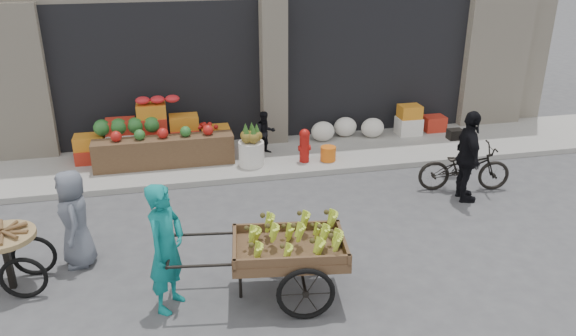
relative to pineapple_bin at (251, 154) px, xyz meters
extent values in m
plane|color=#424244|center=(0.75, -3.60, -0.37)|extent=(80.00, 80.00, 0.00)
cube|color=gray|center=(0.75, 0.50, -0.31)|extent=(18.00, 2.20, 0.12)
cube|color=black|center=(-1.73, 2.40, 1.30)|extent=(4.40, 1.60, 3.10)
cube|color=black|center=(3.23, 2.40, 1.30)|extent=(4.40, 1.60, 3.10)
cube|color=beige|center=(0.75, 1.55, 1.30)|extent=(0.55, 0.80, 3.22)
cube|color=brown|center=(-1.73, 0.35, 0.05)|extent=(2.80, 0.45, 0.60)
sphere|color=#1E5923|center=(-2.42, 0.85, 0.49)|extent=(0.34, 0.34, 0.34)
cylinder|color=silver|center=(0.00, 0.00, 0.00)|extent=(0.52, 0.52, 0.50)
cylinder|color=#A5140F|center=(1.10, -0.05, 0.03)|extent=(0.20, 0.20, 0.56)
sphere|color=#A5140F|center=(1.10, -0.05, 0.35)|extent=(0.22, 0.22, 0.22)
cylinder|color=orange|center=(1.60, -0.10, -0.10)|extent=(0.32, 0.32, 0.30)
ellipsoid|color=silver|center=(2.42, 1.10, -0.03)|extent=(1.70, 0.60, 0.44)
imported|color=black|center=(0.40, 0.60, 0.21)|extent=(0.51, 0.43, 0.93)
cube|color=brown|center=(-0.20, -4.38, 0.31)|extent=(1.59, 1.16, 0.13)
torus|color=black|center=(-0.11, -4.92, 0.00)|extent=(0.74, 0.17, 0.74)
torus|color=black|center=(0.03, -3.88, 0.00)|extent=(0.74, 0.17, 0.74)
cylinder|color=black|center=(-0.85, -4.29, -0.06)|extent=(0.05, 0.05, 0.61)
imported|color=#0F7776|center=(-1.76, -4.27, 0.50)|extent=(0.69, 0.76, 1.74)
cylinder|color=#9E7F51|center=(-3.87, -3.38, 0.43)|extent=(0.89, 0.89, 0.07)
cube|color=black|center=(-3.87, -3.38, 0.03)|extent=(0.08, 0.08, 0.80)
torus|color=black|center=(-3.64, -3.67, -0.06)|extent=(0.62, 0.09, 0.62)
torus|color=black|center=(-3.61, -3.11, -0.06)|extent=(0.62, 0.09, 0.62)
imported|color=slate|center=(-3.02, -2.93, 0.37)|extent=(0.56, 0.77, 1.47)
imported|color=black|center=(3.75, -1.80, 0.08)|extent=(1.80, 0.92, 0.90)
imported|color=black|center=(3.55, -2.20, 0.47)|extent=(0.60, 1.05, 1.68)
camera|label=1|loc=(-1.60, -10.54, 4.13)|focal=35.00mm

